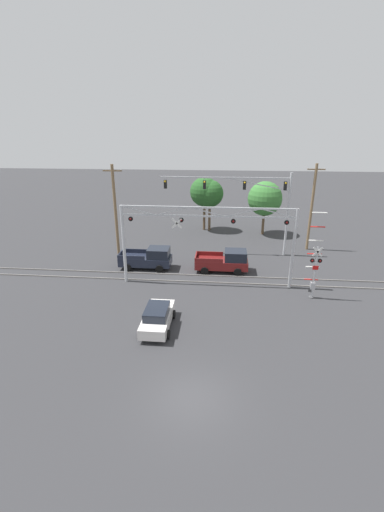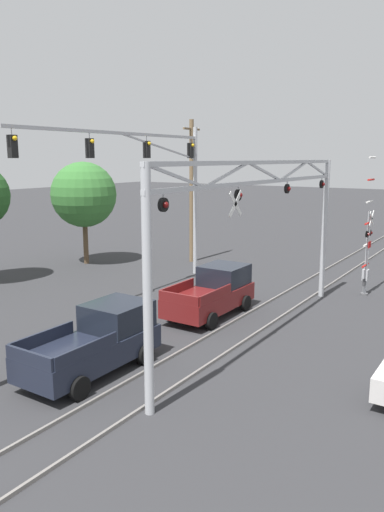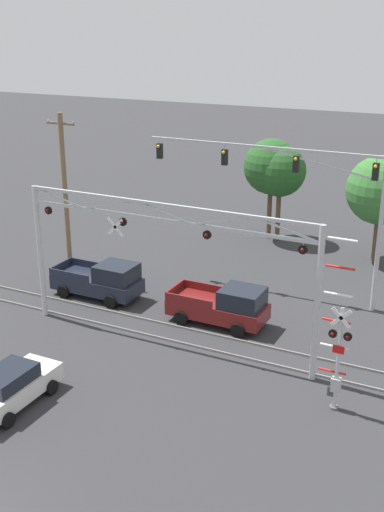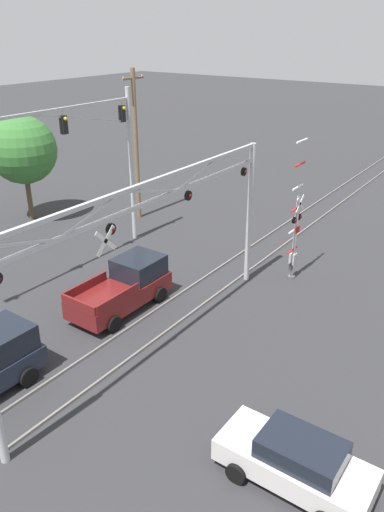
# 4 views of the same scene
# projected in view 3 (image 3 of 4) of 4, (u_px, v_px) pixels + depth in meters

# --- Properties ---
(rail_track_near) EXTENTS (80.00, 0.08, 0.10)m
(rail_track_near) POSITION_uv_depth(u_px,v_px,m) (168.00, 340.00, 30.06)
(rail_track_near) COLOR gray
(rail_track_near) RESTS_ON ground_plane
(rail_track_far) EXTENTS (80.00, 0.08, 0.10)m
(rail_track_far) POSITION_uv_depth(u_px,v_px,m) (182.00, 328.00, 31.27)
(rail_track_far) COLOR gray
(rail_track_far) RESTS_ON ground_plane
(crossing_gantry) EXTENTS (14.29, 0.29, 6.75)m
(crossing_gantry) POSITION_uv_depth(u_px,v_px,m) (164.00, 249.00, 28.26)
(crossing_gantry) COLOR #B7BABF
(crossing_gantry) RESTS_ON ground_plane
(crossing_signal_mast) EXTENTS (1.18, 0.35, 6.91)m
(crossing_signal_mast) POSITION_uv_depth(u_px,v_px,m) (337.00, 355.00, 24.03)
(crossing_signal_mast) COLOR #B7BABF
(crossing_signal_mast) RESTS_ON ground_plane
(traffic_signal_span) EXTENTS (13.13, 0.39, 8.58)m
(traffic_signal_span) POSITION_uv_depth(u_px,v_px,m) (316.00, 189.00, 32.69)
(traffic_signal_span) COLOR #B7BABF
(traffic_signal_span) RESTS_ON ground_plane
(pickup_truck_lead) EXTENTS (4.88, 2.25, 2.04)m
(pickup_truck_lead) POSITION_uv_depth(u_px,v_px,m) (224.00, 306.00, 31.44)
(pickup_truck_lead) COLOR maroon
(pickup_truck_lead) RESTS_ON ground_plane
(pickup_truck_following) EXTENTS (4.89, 2.25, 2.04)m
(pickup_truck_following) POSITION_uv_depth(u_px,v_px,m) (102.00, 280.00, 34.55)
(pickup_truck_following) COLOR #1E2333
(pickup_truck_following) RESTS_ON ground_plane
(sedan_waiting) EXTENTS (1.99, 4.24, 1.57)m
(sedan_waiting) POSITION_uv_depth(u_px,v_px,m) (11.00, 387.00, 24.78)
(sedan_waiting) COLOR silver
(sedan_waiting) RESTS_ON ground_plane
(utility_pole_left) EXTENTS (1.80, 0.28, 9.49)m
(utility_pole_left) POSITION_uv_depth(u_px,v_px,m) (65.00, 195.00, 36.23)
(utility_pole_left) COLOR brown
(utility_pole_left) RESTS_ON ground_plane
(background_tree_beyond_span) EXTENTS (3.46, 3.46, 6.55)m
(background_tree_beyond_span) POSITION_uv_depth(u_px,v_px,m) (280.00, 171.00, 42.52)
(background_tree_beyond_span) COLOR brown
(background_tree_beyond_span) RESTS_ON ground_plane
(background_tree_far_left_verge) EXTENTS (4.20, 4.20, 6.62)m
(background_tree_far_left_verge) POSITION_uv_depth(u_px,v_px,m) (381.00, 190.00, 38.78)
(background_tree_far_left_verge) COLOR brown
(background_tree_far_left_verge) RESTS_ON ground_plane
(background_tree_far_right_verge) EXTENTS (3.72, 3.72, 6.87)m
(background_tree_far_right_verge) POSITION_uv_depth(u_px,v_px,m) (271.00, 167.00, 42.89)
(background_tree_far_right_verge) COLOR brown
(background_tree_far_right_verge) RESTS_ON ground_plane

